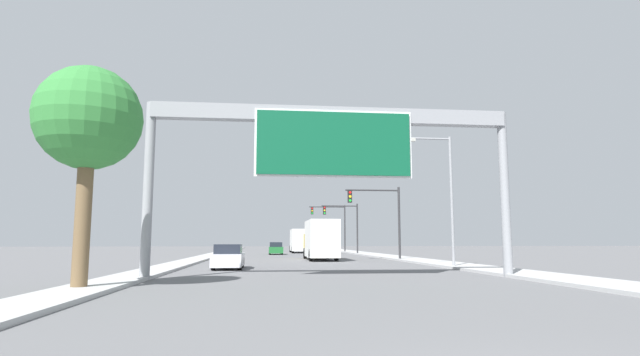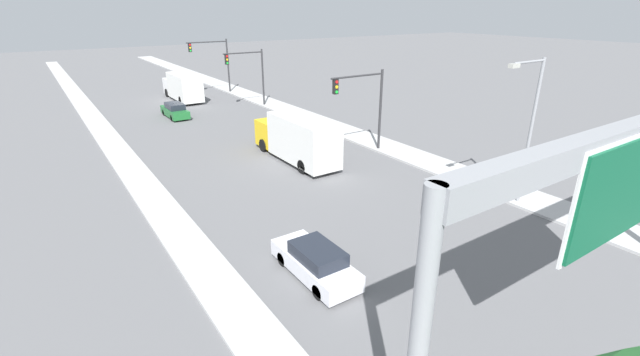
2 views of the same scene
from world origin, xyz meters
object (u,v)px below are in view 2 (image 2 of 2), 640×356
object	(u,v)px
truck_box_secondary	(297,138)
traffic_light_mid_block	(251,69)
traffic_light_far_intersection	(216,57)
car_near_right	(175,111)
sign_gantry	(632,173)
car_far_center	(315,262)
truck_box_primary	(183,87)
traffic_light_near_intersection	(366,99)
street_lamp_right	(528,121)

from	to	relation	value
truck_box_secondary	traffic_light_mid_block	bearing A→B (deg)	74.14
truck_box_secondary	traffic_light_far_intersection	size ratio (longest dim) A/B	1.28
car_near_right	traffic_light_far_intersection	size ratio (longest dim) A/B	0.68
sign_gantry	truck_box_secondary	xyz separation A→B (m)	(1.75, 21.48, -4.56)
car_far_center	traffic_light_far_intersection	world-z (taller)	traffic_light_far_intersection
car_far_center	car_near_right	bearing A→B (deg)	83.71
truck_box_primary	traffic_light_far_intersection	distance (m)	6.18
car_near_right	truck_box_secondary	bearing A→B (deg)	-79.42
traffic_light_near_intersection	street_lamp_right	xyz separation A→B (m)	(1.22, -12.18, 0.66)
truck_box_secondary	street_lamp_right	distance (m)	15.35
traffic_light_far_intersection	car_far_center	bearing A→B (deg)	-106.23
car_far_center	traffic_light_mid_block	xyz separation A→B (m)	(12.29, 31.65, 3.61)
truck_box_secondary	sign_gantry	bearing A→B (deg)	-94.66
car_far_center	traffic_light_near_intersection	bearing A→B (deg)	43.60
car_near_right	traffic_light_near_intersection	xyz separation A→B (m)	(8.74, -20.10, 3.60)
traffic_light_near_intersection	traffic_light_mid_block	bearing A→B (deg)	89.83
sign_gantry	traffic_light_mid_block	size ratio (longest dim) A/B	2.65
sign_gantry	street_lamp_right	size ratio (longest dim) A/B	2.03
sign_gantry	car_far_center	world-z (taller)	sign_gantry
car_far_center	truck_box_secondary	xyz separation A→B (m)	(7.00, 13.02, 1.04)
truck_box_primary	traffic_light_far_intersection	size ratio (longest dim) A/B	1.27
car_far_center	truck_box_secondary	size ratio (longest dim) A/B	0.52
car_far_center	traffic_light_mid_block	size ratio (longest dim) A/B	0.72
truck_box_primary	truck_box_secondary	bearing A→B (deg)	-90.00
truck_box_primary	street_lamp_right	distance (m)	41.14
truck_box_secondary	street_lamp_right	size ratio (longest dim) A/B	1.07
street_lamp_right	traffic_light_near_intersection	bearing A→B (deg)	95.71
street_lamp_right	car_far_center	bearing A→B (deg)	177.77
truck_box_secondary	truck_box_primary	bearing A→B (deg)	90.00
car_near_right	street_lamp_right	xyz separation A→B (m)	(9.95, -32.28, 4.26)
traffic_light_far_intersection	street_lamp_right	xyz separation A→B (m)	(1.33, -42.18, 0.28)
truck_box_primary	traffic_light_far_intersection	world-z (taller)	traffic_light_far_intersection
sign_gantry	car_far_center	distance (m)	11.42
truck_box_primary	truck_box_secondary	distance (m)	26.95
traffic_light_near_intersection	car_far_center	bearing A→B (deg)	-136.40
traffic_light_near_intersection	truck_box_secondary	bearing A→B (deg)	165.37
car_near_right	truck_box_secondary	size ratio (longest dim) A/B	0.53
traffic_light_mid_block	street_lamp_right	bearing A→B (deg)	-87.94
truck_box_secondary	traffic_light_near_intersection	distance (m)	5.99
truck_box_secondary	traffic_light_far_intersection	bearing A→B (deg)	79.86
sign_gantry	car_near_right	distance (m)	40.63
traffic_light_mid_block	traffic_light_far_intersection	world-z (taller)	traffic_light_far_intersection
traffic_light_near_intersection	traffic_light_far_intersection	distance (m)	30.00
car_far_center	truck_box_secondary	world-z (taller)	truck_box_secondary
truck_box_primary	street_lamp_right	xyz separation A→B (m)	(6.45, -40.49, 3.31)
street_lamp_right	traffic_light_far_intersection	bearing A→B (deg)	91.81
traffic_light_near_intersection	car_near_right	bearing A→B (deg)	113.49
truck_box_primary	truck_box_secondary	size ratio (longest dim) A/B	0.99
truck_box_primary	traffic_light_mid_block	world-z (taller)	traffic_light_mid_block
truck_box_secondary	traffic_light_near_intersection	xyz separation A→B (m)	(5.24, -1.37, 2.57)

